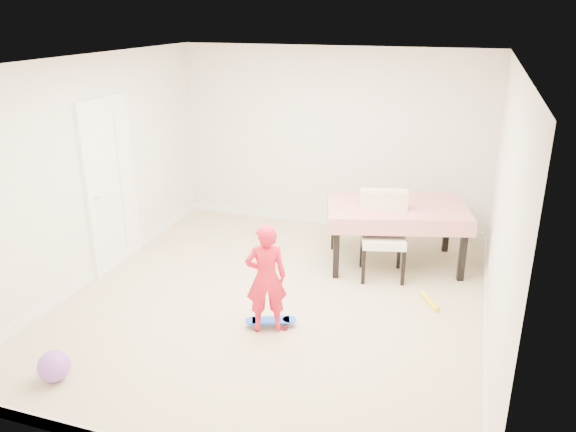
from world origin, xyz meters
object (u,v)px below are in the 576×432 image
(skateboard, at_px, (271,323))
(balloon, at_px, (54,366))
(dining_chair, at_px, (383,236))
(child, at_px, (266,281))
(dining_table, at_px, (395,235))

(skateboard, bearing_deg, balloon, -157.82)
(balloon, bearing_deg, dining_chair, 51.19)
(skateboard, height_order, child, child)
(child, bearing_deg, dining_table, -140.73)
(skateboard, xyz_separation_m, balloon, (-1.50, -1.43, 0.10))
(dining_chair, xyz_separation_m, skateboard, (-0.88, -1.53, -0.48))
(skateboard, distance_m, child, 0.53)
(dining_table, xyz_separation_m, dining_chair, (-0.09, -0.40, 0.12))
(dining_chair, bearing_deg, dining_table, 63.85)
(dining_table, distance_m, child, 2.24)
(dining_chair, bearing_deg, balloon, -142.61)
(dining_table, relative_size, dining_chair, 1.63)
(child, bearing_deg, dining_chair, -143.71)
(dining_table, relative_size, child, 1.50)
(dining_table, distance_m, balloon, 4.16)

